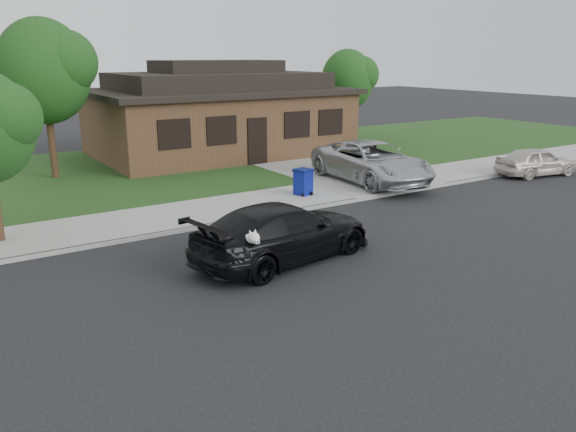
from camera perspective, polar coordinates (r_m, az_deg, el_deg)
ground at (r=15.25m, az=4.46°, el=-3.24°), size 120.00×120.00×0.00m
sidewalk at (r=19.26m, az=-4.55°, el=1.06°), size 60.00×3.00×0.12m
curb at (r=18.00m, az=-2.28°, el=0.03°), size 60.00×0.12×0.12m
lawn at (r=26.41m, az=-12.89°, el=4.81°), size 60.00×13.00×0.13m
driveway at (r=26.48m, az=1.74°, el=5.25°), size 4.50×13.00×0.14m
sedan at (r=14.10m, az=-0.47°, el=-1.66°), size 5.31×2.87×1.46m
minivan at (r=22.68m, az=8.48°, el=5.47°), size 3.02×5.86×1.58m
white_compact at (r=26.48m, az=23.92°, el=5.09°), size 3.83×2.13×1.23m
recycling_bin at (r=20.38m, az=1.55°, el=3.51°), size 0.70×0.70×0.95m
house at (r=29.48m, az=-7.11°, el=10.29°), size 12.60×8.60×4.65m
tree_0 at (r=24.70m, az=-23.16°, el=13.54°), size 3.78×3.60×6.34m
tree_1 at (r=33.24m, az=6.34°, el=13.68°), size 3.15×3.00×5.25m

